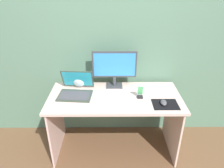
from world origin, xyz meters
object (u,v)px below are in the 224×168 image
keyboard_external (112,106)px  phone_in_dock (140,93)px  monitor (115,67)px  mouse (164,102)px  laptop (76,90)px  fishbowl (80,79)px

keyboard_external → phone_in_dock: (0.29, 0.17, 0.04)m
monitor → keyboard_external: monitor is taller
mouse → phone_in_dock: phone_in_dock is taller
laptop → fishbowl: bearing=83.8°
monitor → mouse: monitor is taller
phone_in_dock → laptop: bearing=173.4°
fishbowl → keyboard_external: 0.57m
laptop → mouse: (0.88, -0.21, -0.03)m
monitor → phone_in_dock: 0.40m
fishbowl → phone_in_dock: (0.65, -0.26, -0.04)m
mouse → phone_in_dock: 0.25m
mouse → phone_in_dock: size_ratio=0.72×
laptop → phone_in_dock: size_ratio=2.65×
laptop → mouse: laptop is taller
keyboard_external → phone_in_dock: phone_in_dock is taller
monitor → laptop: size_ratio=1.32×
monitor → phone_in_dock: monitor is taller
fishbowl → keyboard_external: fishbowl is taller
phone_in_dock → mouse: bearing=-32.3°
keyboard_external → phone_in_dock: bearing=26.2°
monitor → mouse: size_ratio=4.85×
phone_in_dock → fishbowl: bearing=158.1°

